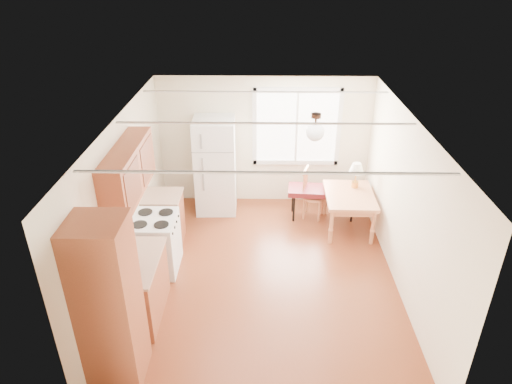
{
  "coord_description": "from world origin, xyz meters",
  "views": [
    {
      "loc": [
        -0.03,
        -5.65,
        4.45
      ],
      "look_at": [
        -0.13,
        0.61,
        1.15
      ],
      "focal_mm": 32.0,
      "sensor_mm": 36.0,
      "label": 1
    }
  ],
  "objects_px": {
    "bench": "(323,192)",
    "chair": "(309,190)",
    "refrigerator": "(215,166)",
    "dining_table": "(349,199)"
  },
  "relations": [
    {
      "from": "refrigerator",
      "to": "chair",
      "type": "bearing_deg",
      "value": -10.51
    },
    {
      "from": "dining_table",
      "to": "chair",
      "type": "relative_size",
      "value": 1.18
    },
    {
      "from": "dining_table",
      "to": "chair",
      "type": "xyz_separation_m",
      "value": [
        -0.67,
        0.43,
        -0.05
      ]
    },
    {
      "from": "bench",
      "to": "dining_table",
      "type": "bearing_deg",
      "value": -40.53
    },
    {
      "from": "bench",
      "to": "dining_table",
      "type": "height_order",
      "value": "dining_table"
    },
    {
      "from": "dining_table",
      "to": "chair",
      "type": "bearing_deg",
      "value": 148.5
    },
    {
      "from": "refrigerator",
      "to": "bench",
      "type": "height_order",
      "value": "refrigerator"
    },
    {
      "from": "refrigerator",
      "to": "bench",
      "type": "bearing_deg",
      "value": -9.81
    },
    {
      "from": "bench",
      "to": "chair",
      "type": "height_order",
      "value": "chair"
    },
    {
      "from": "refrigerator",
      "to": "dining_table",
      "type": "xyz_separation_m",
      "value": [
        2.42,
        -0.7,
        -0.31
      ]
    }
  ]
}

